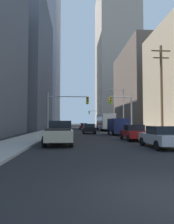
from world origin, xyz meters
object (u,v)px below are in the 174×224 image
(city_bus, at_px, (105,121))
(sedan_black, at_px, (89,128))
(traffic_signal_near_right, at_px, (122,107))
(cargo_van_navy, at_px, (118,126))
(sedan_maroon, at_px, (84,126))
(traffic_signal_far_right, at_px, (95,115))
(pickup_truck_beige, at_px, (60,133))
(sedan_red, at_px, (134,132))
(traffic_signal_near_left, at_px, (66,105))
(sedan_silver, at_px, (161,137))

(city_bus, xyz_separation_m, sedan_black, (-4.35, -11.25, -1.16))
(sedan_black, xyz_separation_m, traffic_signal_near_right, (4.58, -2.91, 3.25))
(cargo_van_navy, bearing_deg, city_bus, 87.53)
(sedan_maroon, bearing_deg, traffic_signal_far_right, 75.35)
(sedan_maroon, bearing_deg, traffic_signal_near_right, -76.82)
(pickup_truck_beige, distance_m, cargo_van_navy, 13.26)
(sedan_red, relative_size, traffic_signal_near_left, 0.71)
(pickup_truck_beige, xyz_separation_m, traffic_signal_far_right, (8.00, 48.56, 3.10))
(city_bus, height_order, pickup_truck_beige, city_bus)
(sedan_maroon, distance_m, traffic_signal_near_right, 20.29)
(pickup_truck_beige, height_order, sedan_red, pickup_truck_beige)
(traffic_signal_far_right, bearing_deg, city_bus, -90.31)
(sedan_maroon, height_order, traffic_signal_near_left, traffic_signal_near_left)
(sedan_maroon, distance_m, traffic_signal_far_right, 17.92)
(sedan_red, xyz_separation_m, traffic_signal_far_right, (0.99, 45.60, 3.26))
(cargo_van_navy, bearing_deg, sedan_red, -91.57)
(traffic_signal_near_left, bearing_deg, pickup_truck_beige, -90.50)
(city_bus, relative_size, traffic_signal_near_left, 1.92)
(sedan_maroon, relative_size, traffic_signal_near_right, 0.71)
(sedan_silver, height_order, sedan_red, same)
(pickup_truck_beige, height_order, traffic_signal_far_right, traffic_signal_far_right)
(pickup_truck_beige, xyz_separation_m, sedan_red, (7.01, 2.96, -0.16))
(city_bus, relative_size, cargo_van_navy, 2.21)
(traffic_signal_near_right, bearing_deg, city_bus, 90.94)
(pickup_truck_beige, bearing_deg, traffic_signal_near_left, 89.50)
(sedan_black, xyz_separation_m, sedan_maroon, (0.01, 16.59, 0.00))
(traffic_signal_far_right, bearing_deg, cargo_van_navy, -91.18)
(sedan_red, relative_size, sedan_maroon, 1.00)
(city_bus, height_order, traffic_signal_near_right, traffic_signal_near_right)
(cargo_van_navy, distance_m, traffic_signal_near_right, 3.01)
(traffic_signal_near_right, bearing_deg, sedan_black, 147.52)
(cargo_van_navy, bearing_deg, sedan_black, 134.13)
(sedan_maroon, relative_size, traffic_signal_near_left, 0.71)
(city_bus, distance_m, traffic_signal_near_right, 14.32)
(traffic_signal_near_right, distance_m, traffic_signal_far_right, 36.56)
(city_bus, relative_size, sedan_silver, 2.74)
(pickup_truck_beige, xyz_separation_m, sedan_black, (3.54, 14.92, -0.16))
(traffic_signal_near_left, xyz_separation_m, traffic_signal_far_right, (7.90, 36.55, -0.10))
(pickup_truck_beige, bearing_deg, sedan_silver, -20.86)
(cargo_van_navy, bearing_deg, pickup_truck_beige, -123.08)
(traffic_signal_near_left, bearing_deg, city_bus, 61.23)
(pickup_truck_beige, distance_m, traffic_signal_near_left, 12.42)
(sedan_silver, bearing_deg, pickup_truck_beige, 159.14)
(traffic_signal_near_left, bearing_deg, traffic_signal_near_right, -0.01)
(traffic_signal_near_right, bearing_deg, pickup_truck_beige, -124.06)
(sedan_silver, xyz_separation_m, sedan_maroon, (-3.67, 34.26, 0.00))
(traffic_signal_near_right, bearing_deg, sedan_silver, -93.47)
(cargo_van_navy, bearing_deg, traffic_signal_near_left, 172.81)
(sedan_red, height_order, sedan_black, same)
(sedan_silver, distance_m, traffic_signal_near_left, 16.72)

